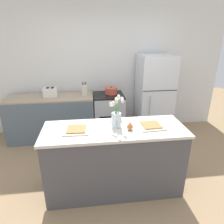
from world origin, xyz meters
TOP-DOWN VIEW (x-y plane):
  - ground_plane at (0.00, 0.00)m, footprint 10.00×10.00m
  - back_wall at (0.00, 2.00)m, footprint 5.20×0.08m
  - kitchen_island at (0.00, 0.00)m, footprint 1.80×0.66m
  - back_counter at (-1.06, 1.60)m, footprint 1.68×0.60m
  - stove_range at (0.10, 1.60)m, footprint 0.60×0.61m
  - refrigerator at (1.05, 1.60)m, footprint 0.68×0.67m
  - flower_vase at (0.03, 0.04)m, footprint 0.18×0.18m
  - pear_figurine at (0.18, -0.07)m, footprint 0.07×0.07m
  - plate_setting_left at (-0.47, -0.00)m, footprint 0.33×0.33m
  - plate_setting_right at (0.47, -0.00)m, footprint 0.33×0.33m
  - toaster at (-1.03, 1.63)m, footprint 0.28×0.18m
  - cooking_pot at (0.16, 1.65)m, footprint 0.25×0.25m
  - knife_block at (-0.38, 1.59)m, footprint 0.10×0.14m

SIDE VIEW (x-z plane):
  - ground_plane at x=0.00m, z-range 0.00..0.00m
  - stove_range at x=0.10m, z-range 0.00..0.89m
  - back_counter at x=-1.06m, z-range 0.00..0.89m
  - kitchen_island at x=0.00m, z-range 0.00..0.93m
  - refrigerator at x=1.05m, z-range 0.00..1.65m
  - plate_setting_left at x=-0.47m, z-range 0.93..0.95m
  - plate_setting_right at x=0.47m, z-range 0.93..0.95m
  - cooking_pot at x=0.16m, z-range 0.88..1.03m
  - toaster at x=-1.03m, z-range 0.89..1.06m
  - pear_figurine at x=0.18m, z-range 0.92..1.04m
  - knife_block at x=-0.38m, z-range 0.87..1.14m
  - flower_vase at x=0.03m, z-range 0.87..1.28m
  - back_wall at x=0.00m, z-range 0.00..2.70m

